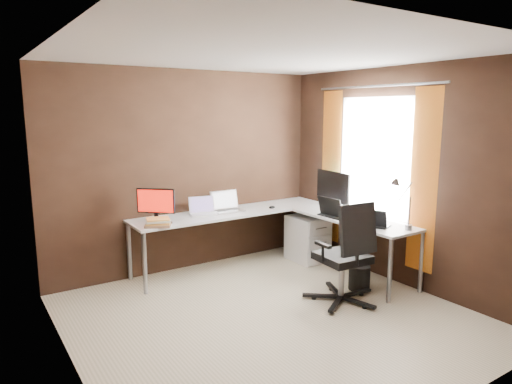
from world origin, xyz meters
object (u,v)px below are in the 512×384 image
desk_lamp (401,198)px  book_stack (158,222)px  laptop_black_small (374,223)px  wastebasket (359,277)px  laptop_white (203,210)px  monitor_left (156,203)px  office_chair (344,273)px  monitor_right (333,189)px  laptop_black_big (334,212)px  laptop_silver (227,207)px  drawer_pedestal (308,238)px

desk_lamp → book_stack: bearing=145.0°
laptop_black_small → wastebasket: size_ratio=1.33×
book_stack → laptop_black_small: bearing=-34.1°
book_stack → laptop_white: bearing=20.3°
monitor_left → desk_lamp: size_ratio=0.70×
monitor_left → office_chair: (1.42, -1.62, -0.63)m
monitor_right → laptop_black_big: 0.39m
book_stack → wastebasket: (1.87, -1.27, -0.63)m
book_stack → wastebasket: bearing=-34.3°
monitor_left → laptop_silver: monitor_left is taller
drawer_pedestal → book_stack: (-2.04, 0.15, 0.47)m
laptop_silver → desk_lamp: bearing=-56.6°
laptop_silver → laptop_black_big: laptop_silver is taller
monitor_right → book_stack: bearing=81.3°
monitor_left → book_stack: 0.27m
drawer_pedestal → desk_lamp: (0.08, -1.44, 0.78)m
desk_lamp → office_chair: (-0.65, 0.16, -0.76)m
monitor_left → laptop_silver: (0.97, 0.07, -0.17)m
desk_lamp → office_chair: size_ratio=0.51×
monitor_left → laptop_black_small: (1.93, -1.54, -0.18)m
laptop_silver → laptop_white: bearing=-175.5°
drawer_pedestal → laptop_white: 1.50m
wastebasket → desk_lamp: bearing=-50.4°
desk_lamp → office_chair: bearing=168.4°
laptop_black_big → wastebasket: size_ratio=1.40×
office_chair → book_stack: bearing=140.5°
laptop_white → wastebasket: size_ratio=1.32×
drawer_pedestal → wastebasket: 1.15m
laptop_white → book_stack: 0.73m
monitor_left → laptop_black_small: bearing=4.7°
office_chair → wastebasket: 0.46m
monitor_right → wastebasket: 1.20m
drawer_pedestal → monitor_left: size_ratio=1.53×
drawer_pedestal → laptop_black_small: bearing=-92.7°
monitor_left → wastebasket: monitor_left is taller
laptop_silver → office_chair: size_ratio=0.36×
monitor_left → desk_lamp: desk_lamp is taller
laptop_black_big → laptop_black_small: size_ratio=1.05×
monitor_right → office_chair: size_ratio=0.58×
laptop_white → laptop_silver: 0.35m
book_stack → drawer_pedestal: bearing=-4.2°
drawer_pedestal → desk_lamp: desk_lamp is taller
drawer_pedestal → monitor_right: monitor_right is taller
office_chair → monitor_left: bearing=135.7°
laptop_black_small → book_stack: (-1.99, 1.35, -0.00)m
monitor_right → laptop_white: size_ratio=1.73×
monitor_left → wastebasket: 2.47m
drawer_pedestal → laptop_black_big: 0.77m
laptop_black_small → laptop_black_big: bearing=-19.3°
desk_lamp → laptop_silver: bearing=122.4°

